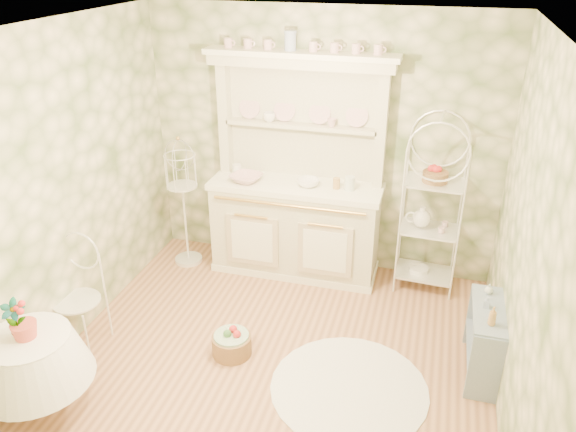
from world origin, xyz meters
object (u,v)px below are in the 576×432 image
(kitchen_dresser, at_px, (296,171))
(bakers_rack, at_px, (432,200))
(cafe_chair, at_px, (77,302))
(side_shelf, at_px, (484,340))
(round_table, at_px, (37,378))
(birdcage_stand, at_px, (183,198))
(floor_basket, at_px, (232,342))

(kitchen_dresser, relative_size, bakers_rack, 1.18)
(kitchen_dresser, xyz_separation_m, cafe_chair, (-1.48, -1.72, -0.71))
(bakers_rack, distance_m, side_shelf, 1.46)
(round_table, bearing_deg, birdcage_stand, 87.53)
(side_shelf, height_order, round_table, round_table)
(birdcage_stand, bearing_deg, round_table, -92.47)
(kitchen_dresser, relative_size, side_shelf, 3.09)
(kitchen_dresser, bearing_deg, side_shelf, -31.46)
(round_table, bearing_deg, bakers_rack, 44.10)
(cafe_chair, bearing_deg, round_table, -74.54)
(kitchen_dresser, bearing_deg, birdcage_stand, -172.75)
(cafe_chair, bearing_deg, kitchen_dresser, 51.52)
(round_table, xyz_separation_m, birdcage_stand, (0.10, 2.36, 0.43))
(kitchen_dresser, height_order, floor_basket, kitchen_dresser)
(kitchen_dresser, height_order, round_table, kitchen_dresser)
(kitchen_dresser, height_order, bakers_rack, kitchen_dresser)
(round_table, height_order, floor_basket, round_table)
(bakers_rack, bearing_deg, floor_basket, -131.16)
(side_shelf, xyz_separation_m, birdcage_stand, (-3.07, 1.00, 0.45))
(bakers_rack, xyz_separation_m, side_shelf, (0.53, -1.20, -0.65))
(kitchen_dresser, bearing_deg, bakers_rack, 2.00)
(side_shelf, distance_m, cafe_chair, 3.41)
(kitchen_dresser, xyz_separation_m, round_table, (-1.29, -2.51, -0.81))
(cafe_chair, bearing_deg, birdcage_stand, 81.84)
(side_shelf, xyz_separation_m, round_table, (-3.17, -1.36, 0.02))
(bakers_rack, relative_size, cafe_chair, 2.21)
(bakers_rack, xyz_separation_m, floor_basket, (-1.52, -1.54, -0.84))
(kitchen_dresser, bearing_deg, cafe_chair, -130.78)
(round_table, relative_size, birdcage_stand, 0.44)
(bakers_rack, relative_size, round_table, 2.86)
(round_table, relative_size, floor_basket, 1.75)
(floor_basket, bearing_deg, side_shelf, 9.54)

